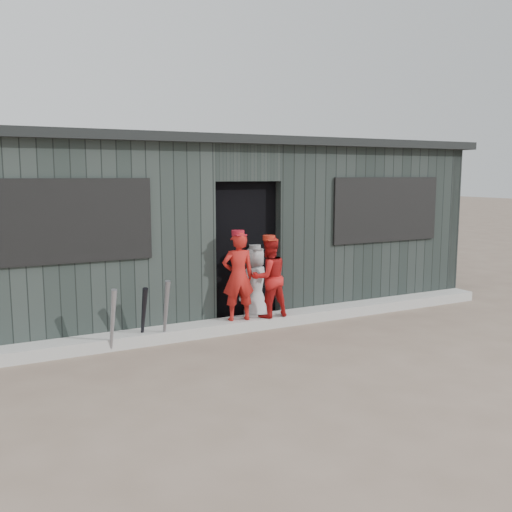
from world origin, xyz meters
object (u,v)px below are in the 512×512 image
dugout (207,225)px  player_grey_back (255,284)px  bat_left (113,321)px  player_red_right (269,277)px  bat_right (143,316)px  bat_mid (166,312)px  player_red_left (238,276)px

dugout → player_grey_back: bearing=-84.3°
player_grey_back → bat_left: bearing=-12.2°
dugout → player_red_right: bearing=-84.4°
bat_right → dugout: (1.60, 1.80, 0.91)m
bat_mid → dugout: dugout is taller
bat_left → player_grey_back: (2.15, 0.53, 0.15)m
player_grey_back → player_red_right: bearing=69.3°
bat_left → bat_mid: bearing=4.0°
bat_right → dugout: 2.58m
bat_mid → player_red_right: player_red_right is taller
bat_right → player_red_right: (1.78, 0.04, 0.33)m
bat_mid → player_grey_back: 1.57m
bat_left → bat_mid: size_ratio=0.95×
player_red_right → player_grey_back: player_red_right is taller
bat_left → bat_mid: 0.67m
bat_left → player_red_right: bearing=4.6°
bat_right → player_grey_back: (1.74, 0.40, 0.17)m
bat_left → dugout: (2.02, 1.93, 0.89)m
bat_left → player_red_right: player_red_right is taller
bat_mid → player_red_left: size_ratio=0.70×
bat_left → player_red_right: (2.19, 0.18, 0.31)m
bat_left → bat_right: bearing=18.1°
bat_left → bat_mid: (0.67, 0.05, 0.02)m
bat_left → player_red_left: size_ratio=0.67×
bat_left → dugout: 2.93m
bat_right → player_red_left: size_ratio=0.65×
bat_right → player_red_left: (1.33, 0.08, 0.37)m
player_grey_back → player_red_left: bearing=11.4°
bat_left → player_grey_back: size_ratio=0.73×
dugout → bat_mid: bearing=-125.6°
player_red_right → dugout: bearing=-86.1°
player_red_left → dugout: size_ratio=0.14×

